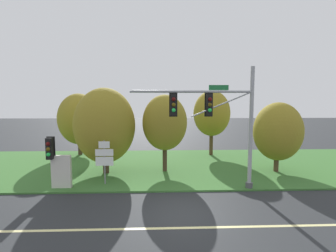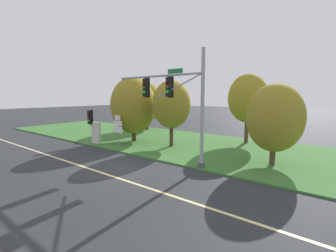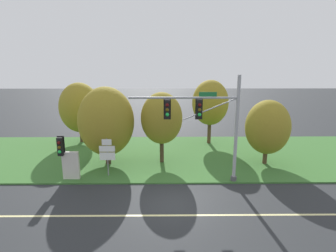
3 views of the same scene
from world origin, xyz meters
name	(u,v)px [view 3 (image 3 of 3)]	position (x,y,z in m)	size (l,w,h in m)	color
ground_plane	(172,204)	(0.00, 0.00, 0.00)	(160.00, 160.00, 0.00)	#282B2D
lane_stripe	(173,215)	(0.00, -1.20, 0.00)	(36.00, 0.16, 0.01)	beige
grass_verge	(170,155)	(0.00, 8.25, 0.05)	(48.00, 11.50, 0.10)	#386B2D
traffic_signal_mast	(207,119)	(2.26, 2.83, 4.28)	(7.03, 0.49, 6.93)	#9EA0A5
pedestrian_signal_near_kerb	(61,149)	(-7.23, 3.02, 2.27)	(0.46, 0.55, 3.01)	#9EA0A5
route_sign_post	(107,153)	(-4.37, 3.74, 1.76)	(1.08, 0.08, 2.67)	slate
tree_nearest_road	(80,108)	(-8.83, 12.27, 3.57)	(3.92, 3.92, 5.93)	#423021
tree_left_of_mast	(106,121)	(-4.86, 6.09, 3.46)	(4.20, 4.20, 6.00)	#423021
tree_behind_signpost	(162,118)	(-0.67, 6.40, 3.63)	(3.20, 3.20, 5.55)	#423021
tree_mid_verge	(210,103)	(3.94, 11.67, 4.12)	(3.48, 3.48, 6.21)	#4C3823
tree_tall_centre	(267,127)	(7.41, 5.98, 3.01)	(3.33, 3.33, 5.00)	#4C3823
info_kiosk	(71,165)	(-6.73, 3.22, 1.04)	(1.10, 0.24, 1.90)	beige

